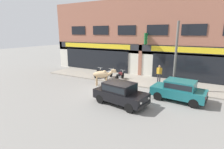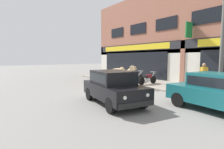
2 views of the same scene
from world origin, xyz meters
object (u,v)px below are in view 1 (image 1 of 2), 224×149
object	(u,v)px
pedestrian	(159,72)
motorcycle_2	(120,76)
car_0	(120,92)
cow	(102,75)
motorcycle_0	(98,73)
car_1	(179,89)
motorcycle_1	(109,74)
utility_pole	(176,57)

from	to	relation	value
pedestrian	motorcycle_2	bearing A→B (deg)	-165.26
car_0	motorcycle_2	distance (m)	5.60
cow	motorcycle_0	distance (m)	2.71
motorcycle_0	car_1	bearing A→B (deg)	-16.74
cow	motorcycle_2	xyz separation A→B (m)	(0.69, 2.06, -0.50)
cow	car_1	size ratio (longest dim) A/B	0.54
motorcycle_0	motorcycle_1	bearing A→B (deg)	3.07
cow	motorcycle_1	distance (m)	2.19
utility_pole	motorcycle_2	bearing A→B (deg)	172.41
cow	utility_pole	size ratio (longest dim) A/B	0.38
car_1	car_0	bearing A→B (deg)	-143.04
car_1	pedestrian	distance (m)	4.13
car_0	motorcycle_0	xyz separation A→B (m)	(-4.95, 4.94, -0.31)
car_0	car_1	size ratio (longest dim) A/B	1.02
cow	car_1	world-z (taller)	cow
motorcycle_1	utility_pole	size ratio (longest dim) A/B	0.34
motorcycle_1	motorcycle_2	xyz separation A→B (m)	(1.25, -0.00, 0.00)
car_0	utility_pole	size ratio (longest dim) A/B	0.71
cow	motorcycle_1	size ratio (longest dim) A/B	1.12
car_1	motorcycle_2	distance (m)	6.31
motorcycle_2	car_0	bearing A→B (deg)	-63.46
car_0	pedestrian	distance (m)	6.03
cow	motorcycle_2	distance (m)	2.23
motorcycle_0	motorcycle_1	xyz separation A→B (m)	(1.21, 0.06, 0.00)
motorcycle_0	car_0	bearing A→B (deg)	-44.92
car_1	pedestrian	size ratio (longest dim) A/B	2.33
motorcycle_0	utility_pole	world-z (taller)	utility_pole
motorcycle_1	motorcycle_2	bearing A→B (deg)	-0.12
motorcycle_1	utility_pole	world-z (taller)	utility_pole
car_0	car_1	bearing A→B (deg)	36.96
cow	car_0	distance (m)	4.34
motorcycle_0	utility_pole	bearing A→B (deg)	-4.67
cow	car_0	world-z (taller)	cow
car_1	utility_pole	xyz separation A→B (m)	(-0.68, 1.86, 1.97)
motorcycle_2	utility_pole	distance (m)	5.62
pedestrian	utility_pole	size ratio (longest dim) A/B	0.30
cow	motorcycle_0	xyz separation A→B (m)	(-1.77, 2.00, -0.50)
cow	utility_pole	world-z (taller)	utility_pole
motorcycle_1	pedestrian	size ratio (longest dim) A/B	1.13
motorcycle_0	pedestrian	xyz separation A→B (m)	(6.00, 0.99, 0.60)
car_1	pedestrian	bearing A→B (deg)	122.70
car_0	motorcycle_1	distance (m)	6.26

